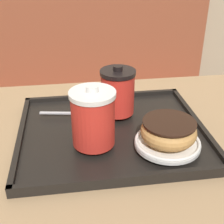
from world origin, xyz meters
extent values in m
cube|color=brown|center=(-0.13, 0.84, 0.23)|extent=(1.52, 0.44, 0.45)
cube|color=brown|center=(-0.13, 1.02, 0.73)|extent=(1.52, 0.08, 0.55)
cube|color=tan|center=(0.00, 0.00, 0.73)|extent=(0.97, 0.73, 0.03)
cube|color=black|center=(-0.01, 0.03, 0.75)|extent=(0.45, 0.38, 0.01)
cube|color=black|center=(-0.01, -0.16, 0.76)|extent=(0.45, 0.01, 0.01)
cube|color=black|center=(-0.01, 0.21, 0.76)|extent=(0.45, 0.01, 0.01)
cube|color=black|center=(-0.23, 0.03, 0.76)|extent=(0.01, 0.38, 0.01)
cube|color=black|center=(0.21, 0.03, 0.76)|extent=(0.01, 0.38, 0.01)
cylinder|color=red|center=(-0.06, -0.03, 0.83)|extent=(0.09, 0.09, 0.12)
cylinder|color=white|center=(-0.06, -0.03, 0.89)|extent=(0.10, 0.10, 0.01)
cylinder|color=white|center=(-0.06, -0.03, 0.90)|extent=(0.03, 0.03, 0.01)
cylinder|color=red|center=(0.02, 0.10, 0.82)|extent=(0.09, 0.09, 0.11)
cylinder|color=black|center=(0.02, 0.10, 0.88)|extent=(0.09, 0.09, 0.01)
cylinder|color=black|center=(0.02, 0.10, 0.89)|extent=(0.02, 0.02, 0.01)
cylinder|color=white|center=(0.10, -0.07, 0.77)|extent=(0.15, 0.15, 0.01)
torus|color=white|center=(0.10, -0.07, 0.78)|extent=(0.15, 0.15, 0.01)
torus|color=tan|center=(0.10, -0.07, 0.80)|extent=(0.12, 0.12, 0.04)
cylinder|color=black|center=(0.10, -0.07, 0.83)|extent=(0.12, 0.12, 0.00)
ellipsoid|color=silver|center=(-0.07, 0.10, 0.77)|extent=(0.04, 0.03, 0.01)
cube|color=silver|center=(-0.14, 0.11, 0.77)|extent=(0.10, 0.02, 0.00)
camera|label=1|loc=(-0.10, -0.62, 1.17)|focal=50.00mm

